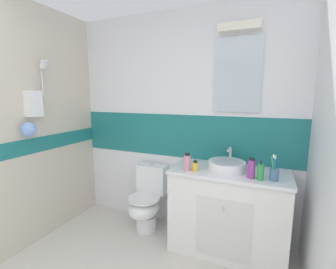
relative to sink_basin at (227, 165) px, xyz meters
The scene contains 9 objects.
wall_back_tiled 0.75m from the sink_basin, 150.81° to the left, with size 3.20×0.20×2.50m.
vanity_cabinet 0.47m from the sink_basin, 24.04° to the left, with size 1.12×0.55×0.85m.
sink_basin is the anchor object (origin of this frame).
toilet 1.05m from the sink_basin, behind, with size 0.37×0.50×0.76m.
toothbrush_cup 0.44m from the sink_basin, 16.31° to the right, with size 0.08×0.08×0.23m.
soap_dispenser 0.35m from the sink_basin, 26.18° to the right, with size 0.06×0.06×0.18m.
mouthwash_bottle 0.38m from the sink_basin, 157.87° to the right, with size 0.07×0.07×0.17m.
lotion_bottle_short 0.31m from the sink_basin, 153.84° to the right, with size 0.06×0.06×0.10m.
shampoo_bottle_tall 0.27m from the sink_basin, 29.66° to the right, with size 0.07×0.07×0.18m.
Camera 1 is at (0.93, -0.10, 1.57)m, focal length 24.93 mm.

